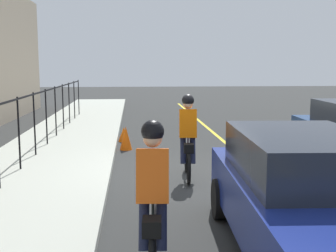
{
  "coord_description": "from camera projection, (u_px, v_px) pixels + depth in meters",
  "views": [
    {
      "loc": [
        -9.35,
        1.31,
        2.43
      ],
      "look_at": [
        0.74,
        0.48,
        1.0
      ],
      "focal_mm": 46.24,
      "sensor_mm": 36.0,
      "label": 1
    }
  ],
  "objects": [
    {
      "name": "ground_plane",
      "position": [
        192.0,
        175.0,
        9.67
      ],
      "size": [
        80.0,
        80.0,
        0.0
      ],
      "primitive_type": "plane",
      "color": "#2C2E2D"
    },
    {
      "name": "cyclist_lead",
      "position": [
        188.0,
        137.0,
        9.16
      ],
      "size": [
        1.71,
        0.38,
        1.83
      ],
      "rotation": [
        0.0,
        0.0,
        -0.08
      ],
      "color": "black",
      "rests_on": "ground"
    },
    {
      "name": "lane_line_centre",
      "position": [
        262.0,
        173.0,
        9.8
      ],
      "size": [
        36.0,
        0.12,
        0.01
      ],
      "primitive_type": "cube",
      "color": "yellow",
      "rests_on": "ground"
    },
    {
      "name": "sidewalk",
      "position": [
        37.0,
        174.0,
        9.38
      ],
      "size": [
        40.0,
        3.2,
        0.15
      ],
      "primitive_type": "cube",
      "color": "#AFB4A6",
      "rests_on": "ground"
    },
    {
      "name": "traffic_cone_far",
      "position": [
        124.0,
        134.0,
        13.85
      ],
      "size": [
        0.36,
        0.36,
        0.46
      ],
      "primitive_type": "cone",
      "color": "#F05E0A",
      "rests_on": "ground"
    },
    {
      "name": "traffic_cone_near",
      "position": [
        126.0,
        138.0,
        12.47
      ],
      "size": [
        0.36,
        0.36,
        0.68
      ],
      "primitive_type": "cone",
      "color": "#EE5609",
      "rests_on": "ground"
    },
    {
      "name": "parked_sedan_rear",
      "position": [
        306.0,
        195.0,
        5.39
      ],
      "size": [
        4.49,
        2.11,
        1.58
      ],
      "rotation": [
        0.0,
        0.0,
        3.09
      ],
      "color": "navy",
      "rests_on": "ground"
    },
    {
      "name": "cyclist_follow",
      "position": [
        153.0,
        200.0,
        4.89
      ],
      "size": [
        1.71,
        0.38,
        1.83
      ],
      "rotation": [
        0.0,
        0.0,
        -0.08
      ],
      "color": "black",
      "rests_on": "ground"
    },
    {
      "name": "iron_fence",
      "position": [
        27.0,
        113.0,
        10.17
      ],
      "size": [
        19.92,
        0.04,
        1.6
      ],
      "color": "black",
      "rests_on": "sidewalk"
    }
  ]
}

